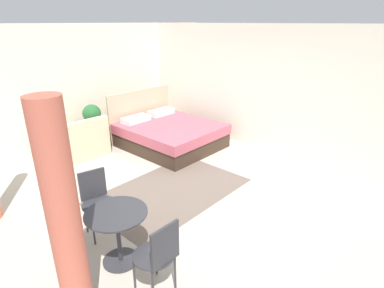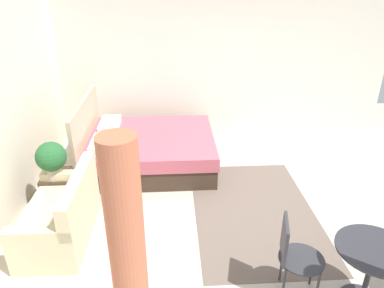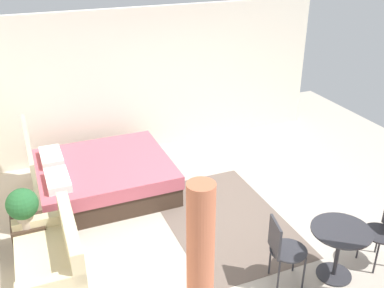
{
  "view_description": "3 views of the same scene",
  "coord_description": "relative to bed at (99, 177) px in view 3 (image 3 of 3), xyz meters",
  "views": [
    {
      "loc": [
        -3.31,
        -3.39,
        2.67
      ],
      "look_at": [
        0.5,
        0.02,
        0.65
      ],
      "focal_mm": 29.07,
      "sensor_mm": 36.0,
      "label": 1
    },
    {
      "loc": [
        -4.06,
        1.03,
        2.92
      ],
      "look_at": [
        0.31,
        0.77,
        0.83
      ],
      "focal_mm": 33.09,
      "sensor_mm": 36.0,
      "label": 2
    },
    {
      "loc": [
        -4.93,
        2.44,
        3.84
      ],
      "look_at": [
        0.65,
        0.14,
        0.91
      ],
      "focal_mm": 41.77,
      "sensor_mm": 36.0,
      "label": 3
    }
  ],
  "objects": [
    {
      "name": "ground_plane",
      "position": [
        -1.3,
        -1.46,
        -0.3
      ],
      "size": [
        8.29,
        9.34,
        0.02
      ],
      "primitive_type": "cube",
      "color": "#B2A899"
    },
    {
      "name": "wall_right",
      "position": [
        1.35,
        -1.46,
        1.02
      ],
      "size": [
        0.12,
        6.34,
        2.64
      ],
      "primitive_type": "cube",
      "color": "silver",
      "rests_on": "ground"
    },
    {
      "name": "area_rug",
      "position": [
        -1.44,
        -1.52,
        -0.29
      ],
      "size": [
        2.51,
        1.61,
        0.01
      ],
      "primitive_type": "cube",
      "color": "#66564C",
      "rests_on": "ground"
    },
    {
      "name": "bed",
      "position": [
        0.0,
        0.0,
        0.0
      ],
      "size": [
        1.83,
        2.09,
        1.16
      ],
      "color": "#38281E",
      "rests_on": "ground"
    },
    {
      "name": "couch",
      "position": [
        -1.8,
        0.93,
        0.0
      ],
      "size": [
        1.32,
        0.74,
        0.84
      ],
      "color": "beige",
      "rests_on": "ground"
    },
    {
      "name": "nightstand",
      "position": [
        -1.09,
        1.13,
        -0.06
      ],
      "size": [
        0.46,
        0.41,
        0.48
      ],
      "color": "#38281E",
      "rests_on": "ground"
    },
    {
      "name": "potted_plant",
      "position": [
        -1.19,
        1.15,
        0.48
      ],
      "size": [
        0.39,
        0.39,
        0.52
      ],
      "color": "tan",
      "rests_on": "nightstand"
    },
    {
      "name": "vase",
      "position": [
        -0.97,
        1.18,
        0.3
      ],
      "size": [
        0.08,
        0.08,
        0.24
      ],
      "color": "silver",
      "rests_on": "nightstand"
    },
    {
      "name": "balcony_table",
      "position": [
        -2.98,
        -2.25,
        0.19
      ],
      "size": [
        0.71,
        0.71,
        0.68
      ],
      "color": "#2D2D33",
      "rests_on": "ground"
    },
    {
      "name": "cafe_chair_near_couch",
      "position": [
        -2.82,
        -1.56,
        0.24
      ],
      "size": [
        0.53,
        0.53,
        0.87
      ],
      "color": "#2D2D33",
      "rests_on": "ground"
    }
  ]
}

